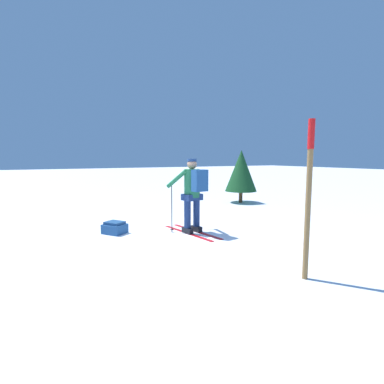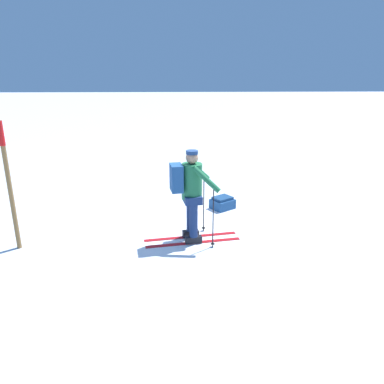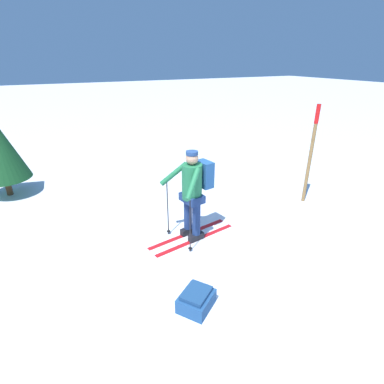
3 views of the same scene
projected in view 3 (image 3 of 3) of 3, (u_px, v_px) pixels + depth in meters
name	position (u px, v px, depth m)	size (l,w,h in m)	color
ground_plane	(203.00, 256.00, 5.12)	(80.00, 80.00, 0.00)	white
skier	(193.00, 189.00, 5.28)	(0.89, 1.77, 1.68)	red
dropped_backpack	(196.00, 300.00, 4.02)	(0.59, 0.61, 0.27)	navy
trail_marker	(312.00, 148.00, 6.56)	(0.09, 0.09, 2.22)	olive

